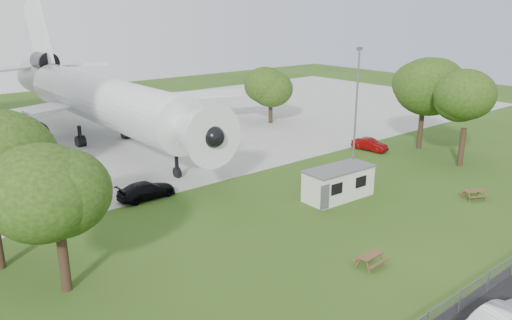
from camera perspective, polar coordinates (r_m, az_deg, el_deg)
ground at (r=35.01m, az=9.96°, el=-8.89°), size 160.00×160.00×0.00m
concrete_apron at (r=64.77m, az=-16.36°, el=2.79°), size 120.00×46.00×0.03m
airliner at (r=61.05m, az=-17.67°, el=6.89°), size 46.36×47.73×17.69m
site_cabin at (r=41.71m, az=9.41°, el=-2.60°), size 6.81×2.98×2.62m
picnic_west at (r=32.00m, az=12.88°, el=-11.69°), size 1.90×1.63×0.76m
picnic_east at (r=45.12m, az=23.58°, el=-4.09°), size 2.25×2.09×0.76m
fence at (r=30.56m, az=23.98°, el=-14.30°), size 58.00×0.04×1.30m
lamp_mast at (r=42.83m, az=11.28°, el=4.35°), size 0.16×0.16×12.00m
tree_west_small at (r=28.46m, az=-21.89°, el=-4.08°), size 6.06×6.06×8.54m
tree_east_front at (r=52.52m, az=23.02°, el=6.28°), size 6.13×6.13×9.68m
tree_east_back at (r=57.79m, az=18.71°, el=7.87°), size 7.60×7.60×10.67m
tree_far_apron at (r=67.76m, az=1.70°, el=8.45°), size 6.57×6.57×8.38m
car_ne_sedan at (r=56.58m, az=12.86°, el=1.73°), size 1.89×4.13×1.31m
car_apron_van at (r=42.20m, az=-12.41°, el=-3.41°), size 4.96×2.11×1.43m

